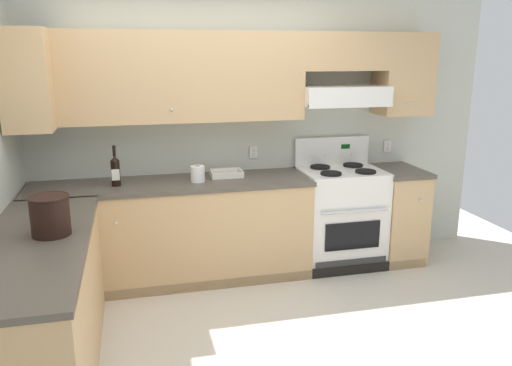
{
  "coord_description": "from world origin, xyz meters",
  "views": [
    {
      "loc": [
        -0.63,
        -3.08,
        2.0
      ],
      "look_at": [
        0.29,
        0.7,
        1.0
      ],
      "focal_mm": 35.69,
      "sensor_mm": 36.0,
      "label": 1
    }
  ],
  "objects_px": {
    "bowl": "(226,174)",
    "bucket": "(50,215)",
    "wine_bottle": "(115,170)",
    "paper_towel_roll": "(198,174)",
    "stove": "(340,216)"
  },
  "relations": [
    {
      "from": "wine_bottle",
      "to": "paper_towel_roll",
      "type": "height_order",
      "value": "wine_bottle"
    },
    {
      "from": "stove",
      "to": "paper_towel_roll",
      "type": "relative_size",
      "value": 8.61
    },
    {
      "from": "bucket",
      "to": "wine_bottle",
      "type": "bearing_deg",
      "value": 72.44
    },
    {
      "from": "bowl",
      "to": "stove",
      "type": "bearing_deg",
      "value": -4.82
    },
    {
      "from": "stove",
      "to": "wine_bottle",
      "type": "relative_size",
      "value": 3.49
    },
    {
      "from": "bowl",
      "to": "bucket",
      "type": "relative_size",
      "value": 1.15
    },
    {
      "from": "paper_towel_roll",
      "to": "wine_bottle",
      "type": "bearing_deg",
      "value": 178.62
    },
    {
      "from": "bowl",
      "to": "paper_towel_roll",
      "type": "xyz_separation_m",
      "value": [
        -0.28,
        -0.14,
        0.05
      ]
    },
    {
      "from": "wine_bottle",
      "to": "paper_towel_roll",
      "type": "bearing_deg",
      "value": -1.38
    },
    {
      "from": "stove",
      "to": "bowl",
      "type": "bearing_deg",
      "value": 175.18
    },
    {
      "from": "bowl",
      "to": "bucket",
      "type": "distance_m",
      "value": 1.83
    },
    {
      "from": "wine_bottle",
      "to": "paper_towel_roll",
      "type": "relative_size",
      "value": 2.47
    },
    {
      "from": "bucket",
      "to": "paper_towel_roll",
      "type": "height_order",
      "value": "bucket"
    },
    {
      "from": "stove",
      "to": "bowl",
      "type": "height_order",
      "value": "stove"
    },
    {
      "from": "stove",
      "to": "bucket",
      "type": "height_order",
      "value": "stove"
    }
  ]
}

